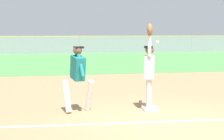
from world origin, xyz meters
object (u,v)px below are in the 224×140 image
fielder (149,68)px  runner (78,74)px  baseball (157,42)px  parked_car_blue (37,45)px  parked_car_black (81,45)px  parked_car_tan (121,44)px  first_base (150,109)px

fielder → runner: 1.88m
baseball → parked_car_blue: size_ratio=0.02×
baseball → fielder: bearing=170.3°
baseball → parked_car_black: (0.22, 26.88, -1.14)m
runner → baseball: baseball is taller
runner → parked_car_tan: (6.91, 27.33, -0.32)m
fielder → parked_car_black: (0.41, 26.84, -0.45)m
fielder → runner: bearing=13.8°
baseball → parked_car_tan: baseball is taller
fielder → baseball: fielder is taller
parked_car_blue → first_base: bearing=-82.7°
parked_car_blue → parked_car_black: same height
parked_car_blue → runner: bearing=-86.6°
first_base → parked_car_black: (0.39, 26.86, 0.63)m
runner → parked_car_blue: size_ratio=0.39×
parked_car_black → parked_car_tan: 4.67m
first_base → fielder: bearing=146.1°
first_base → baseball: 1.78m
fielder → parked_car_blue: (-4.27, 27.44, -0.45)m
fielder → parked_car_black: fielder is taller
baseball → parked_car_black: 26.90m
first_base → runner: bearing=175.1°
fielder → baseball: (0.20, -0.03, 0.69)m
runner → parked_car_tan: size_ratio=0.38×
parked_car_black → parked_car_blue: bearing=169.2°
parked_car_blue → parked_car_black: size_ratio=0.99×
fielder → parked_car_blue: bearing=-62.9°
baseball → parked_car_black: bearing=89.5°
baseball → runner: bearing=175.0°
fielder → baseball: 0.72m
parked_car_black → runner: bearing=-98.4°
baseball → parked_car_blue: baseball is taller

